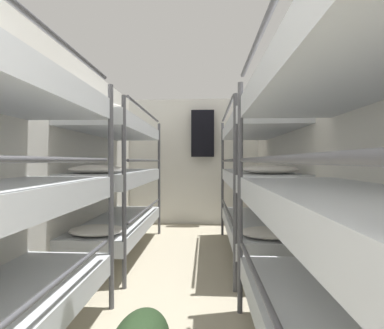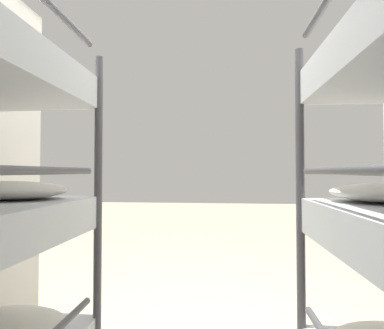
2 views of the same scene
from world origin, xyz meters
The scene contains 7 objects.
wall_left centered at (-1.32, 2.72, 1.25)m, with size 0.06×5.57×2.49m.
wall_right centered at (1.32, 2.72, 1.25)m, with size 0.06×5.57×2.49m.
wall_back centered at (0.00, 5.48, 1.25)m, with size 2.69×0.06×2.49m.
bunk_stack_right_near centered at (0.91, 1.47, 1.05)m, with size 0.76×1.95×1.94m.
bunk_stack_left_far centered at (-0.91, 3.72, 1.05)m, with size 0.76×1.95×1.94m.
bunk_stack_right_far centered at (0.91, 3.72, 1.05)m, with size 0.76×1.95×1.94m.
hanging_coat centered at (0.20, 5.33, 1.79)m, with size 0.44×0.12×0.90m.
Camera 1 is at (0.26, 0.34, 1.26)m, focal length 24.00 mm.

